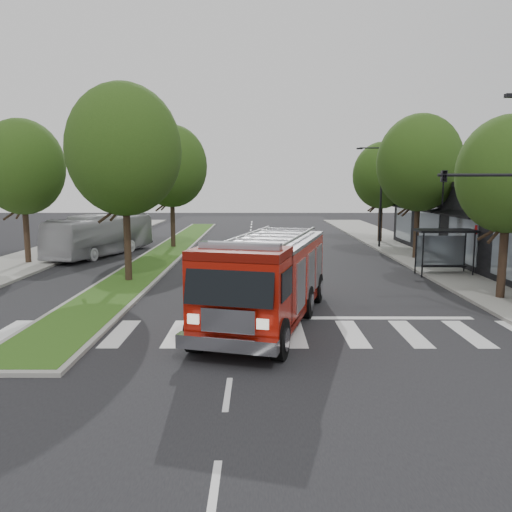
% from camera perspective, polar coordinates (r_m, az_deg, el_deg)
% --- Properties ---
extents(ground, '(140.00, 140.00, 0.00)m').
position_cam_1_polar(ground, '(20.30, -1.92, -6.37)').
color(ground, black).
rests_on(ground, ground).
extents(sidewalk_right, '(5.00, 80.00, 0.15)m').
position_cam_1_polar(sidewalk_right, '(32.28, 21.53, -1.33)').
color(sidewalk_right, gray).
rests_on(sidewalk_right, ground).
extents(sidewalk_left, '(5.00, 80.00, 0.15)m').
position_cam_1_polar(sidewalk_left, '(33.70, -26.73, -1.26)').
color(sidewalk_left, gray).
rests_on(sidewalk_left, ground).
extents(median, '(3.00, 50.00, 0.15)m').
position_cam_1_polar(median, '(38.56, -9.91, 0.60)').
color(median, gray).
rests_on(median, ground).
extents(bus_shelter, '(3.20, 1.60, 2.61)m').
position_cam_1_polar(bus_shelter, '(29.85, 20.69, 1.78)').
color(bus_shelter, black).
rests_on(bus_shelter, ground).
extents(tree_right_near, '(4.40, 4.40, 8.05)m').
position_cam_1_polar(tree_right_near, '(24.17, 26.91, 8.28)').
color(tree_right_near, black).
rests_on(tree_right_near, ground).
extents(tree_right_mid, '(5.60, 5.60, 9.72)m').
position_cam_1_polar(tree_right_mid, '(35.34, 18.18, 10.05)').
color(tree_right_mid, black).
rests_on(tree_right_mid, ground).
extents(tree_right_far, '(5.00, 5.00, 8.73)m').
position_cam_1_polar(tree_right_far, '(44.95, 14.18, 8.90)').
color(tree_right_far, black).
rests_on(tree_right_far, ground).
extents(tree_median_near, '(5.80, 5.80, 10.16)m').
position_cam_1_polar(tree_median_near, '(26.56, -14.84, 11.63)').
color(tree_median_near, black).
rests_on(tree_median_near, ground).
extents(tree_median_far, '(5.60, 5.60, 9.72)m').
position_cam_1_polar(tree_median_far, '(40.22, -9.64, 10.07)').
color(tree_median_far, black).
rests_on(tree_median_far, ground).
extents(tree_left_mid, '(5.20, 5.20, 9.16)m').
position_cam_1_polar(tree_left_mid, '(34.91, -25.16, 9.18)').
color(tree_left_mid, black).
rests_on(tree_left_mid, ground).
extents(streetlight_right_far, '(2.11, 0.20, 8.00)m').
position_cam_1_polar(streetlight_right_far, '(40.79, 13.89, 7.10)').
color(streetlight_right_far, black).
rests_on(streetlight_right_far, ground).
extents(fire_engine, '(5.33, 10.21, 3.40)m').
position_cam_1_polar(fire_engine, '(18.40, 1.31, -2.69)').
color(fire_engine, '#640C05').
rests_on(fire_engine, ground).
extents(city_bus, '(5.33, 10.87, 2.95)m').
position_cam_1_polar(city_bus, '(37.68, -17.19, 2.32)').
color(city_bus, '#AEADB2').
rests_on(city_bus, ground).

